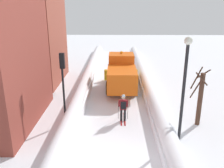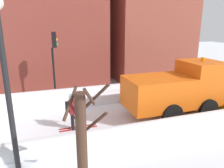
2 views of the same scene
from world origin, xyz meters
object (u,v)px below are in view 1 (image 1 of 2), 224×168
object	(u,v)px
skier	(123,106)
plow_truck	(121,74)
bare_tree_near	(200,98)
street_lamp	(185,78)
traffic_light_pole	(63,76)

from	to	relation	value
skier	plow_truck	bearing A→B (deg)	89.91
plow_truck	bare_tree_near	distance (m)	7.71
skier	bare_tree_near	distance (m)	4.64
plow_truck	street_lamp	xyz separation A→B (m)	(2.99, -8.01, 2.04)
street_lamp	bare_tree_near	world-z (taller)	street_lamp
plow_truck	skier	world-z (taller)	plow_truck
traffic_light_pole	street_lamp	world-z (taller)	street_lamp
skier	street_lamp	xyz separation A→B (m)	(3.00, -2.15, 2.51)
bare_tree_near	skier	bearing A→B (deg)	175.54
skier	street_lamp	bearing A→B (deg)	-35.65
plow_truck	street_lamp	distance (m)	8.79
skier	traffic_light_pole	distance (m)	4.16
bare_tree_near	street_lamp	bearing A→B (deg)	-130.95
plow_truck	traffic_light_pole	size ratio (longest dim) A/B	1.35
street_lamp	bare_tree_near	size ratio (longest dim) A/B	1.59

